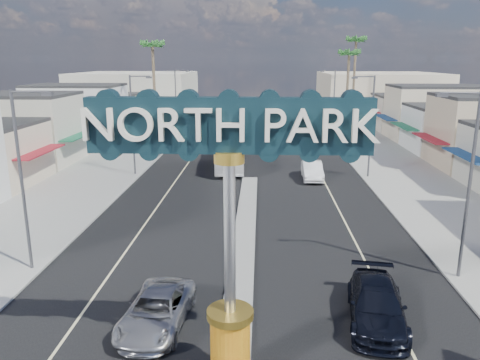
# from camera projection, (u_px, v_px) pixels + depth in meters

# --- Properties ---
(ground) EXTENTS (160.00, 160.00, 0.00)m
(ground) POSITION_uv_depth(u_px,v_px,m) (250.00, 176.00, 42.59)
(ground) COLOR gray
(ground) RESTS_ON ground
(road) EXTENTS (20.00, 120.00, 0.01)m
(road) POSITION_uv_depth(u_px,v_px,m) (250.00, 176.00, 42.59)
(road) COLOR black
(road) RESTS_ON ground
(median_island) EXTENTS (1.30, 30.00, 0.16)m
(median_island) POSITION_uv_depth(u_px,v_px,m) (244.00, 242.00, 27.10)
(median_island) COLOR gray
(median_island) RESTS_ON ground
(sidewalk_left) EXTENTS (8.00, 120.00, 0.12)m
(sidewalk_left) POSITION_uv_depth(u_px,v_px,m) (99.00, 174.00, 43.18)
(sidewalk_left) COLOR gray
(sidewalk_left) RESTS_ON ground
(sidewalk_right) EXTENTS (8.00, 120.00, 0.12)m
(sidewalk_right) POSITION_uv_depth(u_px,v_px,m) (406.00, 177.00, 41.97)
(sidewalk_right) COLOR gray
(sidewalk_right) RESTS_ON ground
(storefront_row_left) EXTENTS (12.00, 42.00, 6.00)m
(storefront_row_left) POSITION_uv_depth(u_px,v_px,m) (51.00, 123.00, 55.45)
(storefront_row_left) COLOR beige
(storefront_row_left) RESTS_ON ground
(storefront_row_right) EXTENTS (12.00, 42.00, 6.00)m
(storefront_row_right) POSITION_uv_depth(u_px,v_px,m) (463.00, 126.00, 53.37)
(storefront_row_right) COLOR #B7B29E
(storefront_row_right) RESTS_ON ground
(backdrop_far_left) EXTENTS (20.00, 20.00, 8.00)m
(backdrop_far_left) POSITION_uv_depth(u_px,v_px,m) (137.00, 95.00, 86.06)
(backdrop_far_left) COLOR #B7B29E
(backdrop_far_left) RESTS_ON ground
(backdrop_far_right) EXTENTS (20.00, 20.00, 8.00)m
(backdrop_far_right) POSITION_uv_depth(u_px,v_px,m) (378.00, 96.00, 84.16)
(backdrop_far_right) COLOR beige
(backdrop_far_right) RESTS_ON ground
(gateway_sign) EXTENTS (8.20, 1.50, 9.15)m
(gateway_sign) POSITION_uv_depth(u_px,v_px,m) (229.00, 211.00, 14.00)
(gateway_sign) COLOR orange
(gateway_sign) RESTS_ON median_island
(traffic_signal_left) EXTENTS (5.09, 0.45, 6.00)m
(traffic_signal_left) POSITION_uv_depth(u_px,v_px,m) (176.00, 112.00, 55.45)
(traffic_signal_left) COLOR #47474C
(traffic_signal_left) RESTS_ON ground
(traffic_signal_right) EXTENTS (5.09, 0.45, 6.00)m
(traffic_signal_right) POSITION_uv_depth(u_px,v_px,m) (332.00, 113.00, 54.66)
(traffic_signal_right) COLOR #47474C
(traffic_signal_right) RESTS_ON ground
(streetlight_l_near) EXTENTS (2.03, 0.22, 9.00)m
(streetlight_l_near) POSITION_uv_depth(u_px,v_px,m) (24.00, 173.00, 22.43)
(streetlight_l_near) COLOR #47474C
(streetlight_l_near) RESTS_ON ground
(streetlight_l_mid) EXTENTS (2.03, 0.22, 9.00)m
(streetlight_l_mid) POSITION_uv_depth(u_px,v_px,m) (134.00, 120.00, 41.77)
(streetlight_l_mid) COLOR #47474C
(streetlight_l_mid) RESTS_ON ground
(streetlight_l_far) EXTENTS (2.03, 0.22, 9.00)m
(streetlight_l_far) POSITION_uv_depth(u_px,v_px,m) (177.00, 100.00, 63.05)
(streetlight_l_far) COLOR #47474C
(streetlight_l_far) RESTS_ON ground
(streetlight_r_near) EXTENTS (2.03, 0.22, 9.00)m
(streetlight_r_near) POSITION_uv_depth(u_px,v_px,m) (467.00, 177.00, 21.53)
(streetlight_r_near) COLOR #47474C
(streetlight_r_near) RESTS_ON ground
(streetlight_r_mid) EXTENTS (2.03, 0.22, 9.00)m
(streetlight_r_mid) POSITION_uv_depth(u_px,v_px,m) (370.00, 121.00, 40.87)
(streetlight_r_mid) COLOR #47474C
(streetlight_r_mid) RESTS_ON ground
(streetlight_r_far) EXTENTS (2.03, 0.22, 9.00)m
(streetlight_r_far) POSITION_uv_depth(u_px,v_px,m) (333.00, 100.00, 62.15)
(streetlight_r_far) COLOR #47474C
(streetlight_r_far) RESTS_ON ground
(palm_left_far) EXTENTS (2.60, 2.60, 13.10)m
(palm_left_far) POSITION_uv_depth(u_px,v_px,m) (153.00, 50.00, 59.61)
(palm_left_far) COLOR brown
(palm_left_far) RESTS_ON ground
(palm_right_mid) EXTENTS (2.60, 2.60, 12.10)m
(palm_right_mid) POSITION_uv_depth(u_px,v_px,m) (349.00, 57.00, 64.52)
(palm_right_mid) COLOR brown
(palm_right_mid) RESTS_ON ground
(palm_right_far) EXTENTS (2.60, 2.60, 14.10)m
(palm_right_far) POSITION_uv_depth(u_px,v_px,m) (356.00, 45.00, 69.78)
(palm_right_far) COLOR brown
(palm_right_far) RESTS_ON ground
(suv_left) EXTENTS (2.70, 5.17, 1.39)m
(suv_left) POSITION_uv_depth(u_px,v_px,m) (157.00, 310.00, 18.53)
(suv_left) COLOR #A8A8AC
(suv_left) RESTS_ON ground
(suv_right) EXTENTS (2.87, 5.57, 1.54)m
(suv_right) POSITION_uv_depth(u_px,v_px,m) (377.00, 305.00, 18.81)
(suv_right) COLOR black
(suv_right) RESTS_ON ground
(car_parked_right) EXTENTS (1.72, 4.81, 1.58)m
(car_parked_right) POSITION_uv_depth(u_px,v_px,m) (312.00, 171.00, 41.37)
(car_parked_right) COLOR white
(car_parked_right) RESTS_ON ground
(city_bus) EXTENTS (3.24, 11.10, 3.05)m
(city_bus) POSITION_uv_depth(u_px,v_px,m) (229.00, 152.00, 46.02)
(city_bus) COLOR white
(city_bus) RESTS_ON ground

